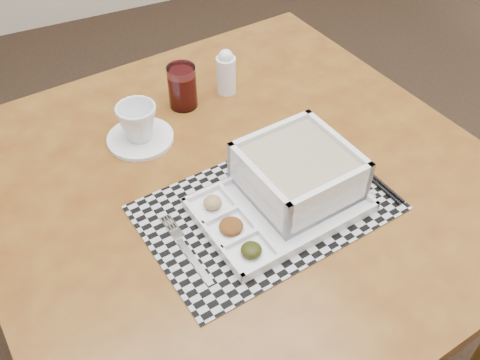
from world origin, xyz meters
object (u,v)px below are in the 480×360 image
creamer_bottle (226,72)px  juice_glass (182,88)px  cup (138,122)px  serving_tray (293,181)px  dining_table (238,200)px

creamer_bottle → juice_glass: bearing=-176.2°
cup → creamer_bottle: bearing=14.3°
serving_tray → creamer_bottle: creamer_bottle is taller
cup → creamer_bottle: 0.27m
dining_table → cup: cup is taller
cup → creamer_bottle: size_ratio=0.76×
cup → dining_table: bearing=-57.1°
cup → juice_glass: 0.16m
serving_tray → cup: 0.37m
dining_table → juice_glass: (-0.02, 0.28, 0.13)m
serving_tray → creamer_bottle: (0.03, 0.39, 0.01)m
creamer_bottle → serving_tray: bearing=-94.5°
dining_table → cup: (-0.15, 0.19, 0.13)m
dining_table → juice_glass: juice_glass is taller
serving_tray → juice_glass: size_ratio=3.25×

